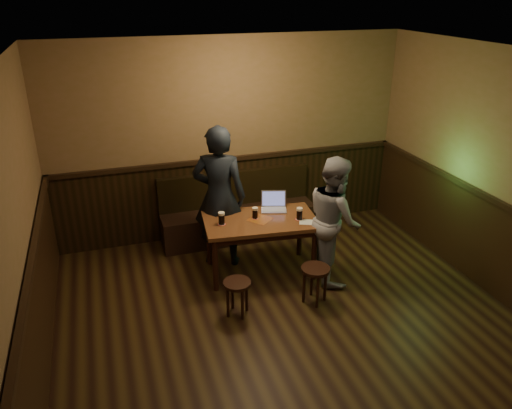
{
  "coord_description": "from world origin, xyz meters",
  "views": [
    {
      "loc": [
        -1.74,
        -3.51,
        3.39
      ],
      "look_at": [
        -0.07,
        1.63,
        0.99
      ],
      "focal_mm": 35.0,
      "sensor_mm": 36.0,
      "label": 1
    }
  ],
  "objects_px": {
    "person_suit": "(219,197)",
    "stool_left": "(237,288)",
    "pub_table": "(260,226)",
    "laptop": "(274,205)",
    "stool_right": "(315,275)",
    "pint_right": "(299,214)",
    "pint_left": "(222,218)",
    "bench": "(238,217)",
    "pint_mid": "(255,213)",
    "person_grey": "(334,219)"
  },
  "relations": [
    {
      "from": "pint_mid",
      "to": "laptop",
      "type": "bearing_deg",
      "value": 31.42
    },
    {
      "from": "pub_table",
      "to": "laptop",
      "type": "distance_m",
      "value": 0.39
    },
    {
      "from": "pint_mid",
      "to": "stool_left",
      "type": "bearing_deg",
      "value": -119.79
    },
    {
      "from": "bench",
      "to": "pint_left",
      "type": "height_order",
      "value": "bench"
    },
    {
      "from": "pint_mid",
      "to": "pint_left",
      "type": "bearing_deg",
      "value": -175.16
    },
    {
      "from": "stool_left",
      "to": "person_suit",
      "type": "bearing_deg",
      "value": 84.38
    },
    {
      "from": "pint_left",
      "to": "person_grey",
      "type": "bearing_deg",
      "value": -16.34
    },
    {
      "from": "pint_right",
      "to": "laptop",
      "type": "distance_m",
      "value": 0.44
    },
    {
      "from": "pint_left",
      "to": "person_suit",
      "type": "xyz_separation_m",
      "value": [
        0.08,
        0.39,
        0.11
      ]
    },
    {
      "from": "pint_left",
      "to": "stool_left",
      "type": "bearing_deg",
      "value": -93.0
    },
    {
      "from": "stool_left",
      "to": "pint_right",
      "type": "height_order",
      "value": "pint_right"
    },
    {
      "from": "bench",
      "to": "pub_table",
      "type": "relative_size",
      "value": 1.51
    },
    {
      "from": "pint_right",
      "to": "person_grey",
      "type": "relative_size",
      "value": 0.1
    },
    {
      "from": "pint_left",
      "to": "pint_mid",
      "type": "bearing_deg",
      "value": 4.84
    },
    {
      "from": "laptop",
      "to": "person_grey",
      "type": "xyz_separation_m",
      "value": [
        0.56,
        -0.61,
        -0.01
      ]
    },
    {
      "from": "bench",
      "to": "laptop",
      "type": "relative_size",
      "value": 5.81
    },
    {
      "from": "stool_left",
      "to": "person_grey",
      "type": "height_order",
      "value": "person_grey"
    },
    {
      "from": "pub_table",
      "to": "stool_right",
      "type": "relative_size",
      "value": 3.25
    },
    {
      "from": "pint_left",
      "to": "person_suit",
      "type": "distance_m",
      "value": 0.41
    },
    {
      "from": "pint_mid",
      "to": "person_grey",
      "type": "relative_size",
      "value": 0.09
    },
    {
      "from": "stool_right",
      "to": "person_suit",
      "type": "xyz_separation_m",
      "value": [
        -0.8,
        1.23,
        0.57
      ]
    },
    {
      "from": "pub_table",
      "to": "laptop",
      "type": "height_order",
      "value": "laptop"
    },
    {
      "from": "bench",
      "to": "laptop",
      "type": "bearing_deg",
      "value": -71.4
    },
    {
      "from": "person_grey",
      "to": "stool_left",
      "type": "bearing_deg",
      "value": 114.91
    },
    {
      "from": "bench",
      "to": "pint_right",
      "type": "relative_size",
      "value": 14.14
    },
    {
      "from": "bench",
      "to": "stool_left",
      "type": "xyz_separation_m",
      "value": [
        -0.53,
        -1.8,
        0.02
      ]
    },
    {
      "from": "pint_left",
      "to": "pint_right",
      "type": "relative_size",
      "value": 1.03
    },
    {
      "from": "pint_right",
      "to": "person_grey",
      "type": "height_order",
      "value": "person_grey"
    },
    {
      "from": "bench",
      "to": "stool_left",
      "type": "relative_size",
      "value": 5.27
    },
    {
      "from": "laptop",
      "to": "person_suit",
      "type": "height_order",
      "value": "person_suit"
    },
    {
      "from": "stool_right",
      "to": "pint_right",
      "type": "relative_size",
      "value": 2.88
    },
    {
      "from": "pub_table",
      "to": "person_suit",
      "type": "distance_m",
      "value": 0.64
    },
    {
      "from": "stool_left",
      "to": "pint_mid",
      "type": "relative_size",
      "value": 2.86
    },
    {
      "from": "stool_left",
      "to": "person_suit",
      "type": "xyz_separation_m",
      "value": [
        0.12,
        1.19,
        0.6
      ]
    },
    {
      "from": "stool_right",
      "to": "person_suit",
      "type": "relative_size",
      "value": 0.24
    },
    {
      "from": "person_suit",
      "to": "stool_left",
      "type": "bearing_deg",
      "value": 108.53
    },
    {
      "from": "stool_right",
      "to": "laptop",
      "type": "bearing_deg",
      "value": 96.68
    },
    {
      "from": "stool_right",
      "to": "laptop",
      "type": "height_order",
      "value": "laptop"
    },
    {
      "from": "bench",
      "to": "pint_right",
      "type": "xyz_separation_m",
      "value": [
        0.45,
        -1.17,
        0.5
      ]
    },
    {
      "from": "pub_table",
      "to": "stool_left",
      "type": "bearing_deg",
      "value": -117.65
    },
    {
      "from": "pub_table",
      "to": "person_grey",
      "type": "xyz_separation_m",
      "value": [
        0.82,
        -0.37,
        0.15
      ]
    },
    {
      "from": "pub_table",
      "to": "person_suit",
      "type": "bearing_deg",
      "value": 141.84
    },
    {
      "from": "bench",
      "to": "stool_left",
      "type": "height_order",
      "value": "bench"
    },
    {
      "from": "stool_right",
      "to": "pint_mid",
      "type": "bearing_deg",
      "value": 116.66
    },
    {
      "from": "stool_right",
      "to": "person_grey",
      "type": "distance_m",
      "value": 0.76
    },
    {
      "from": "laptop",
      "to": "person_suit",
      "type": "xyz_separation_m",
      "value": [
        -0.67,
        0.16,
        0.13
      ]
    },
    {
      "from": "stool_right",
      "to": "person_grey",
      "type": "relative_size",
      "value": 0.28
    },
    {
      "from": "pub_table",
      "to": "stool_left",
      "type": "height_order",
      "value": "pub_table"
    },
    {
      "from": "pint_right",
      "to": "person_grey",
      "type": "distance_m",
      "value": 0.42
    },
    {
      "from": "bench",
      "to": "laptop",
      "type": "height_order",
      "value": "laptop"
    }
  ]
}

